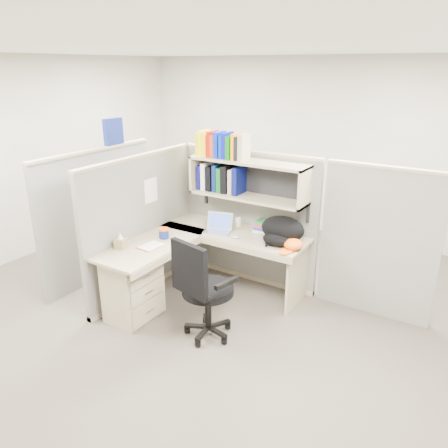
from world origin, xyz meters
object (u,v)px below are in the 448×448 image
Objects in this scene: snack_canister at (164,233)px; desk at (161,274)px; task_chair at (205,304)px; backpack at (280,231)px; laptop at (217,223)px.

desk is at bearing -59.77° from snack_canister.
task_chair is (0.85, -0.45, -0.41)m from snack_canister.
task_chair is at bearing -117.67° from backpack.
backpack is at bearing 39.40° from desk.
task_chair is (-0.31, -1.00, -0.50)m from backpack.
laptop reaches higher than desk.
snack_canister is (-0.41, -0.47, -0.05)m from laptop.
laptop is 0.63× the size of backpack.
snack_canister is at bearing 120.23° from desk.
snack_canister is (-0.16, 0.27, 0.35)m from desk.
laptop is at bearing 71.33° from desk.
laptop is 1.12m from task_chair.
laptop is 0.76m from backpack.
task_chair reaches higher than snack_canister.
backpack reaches higher than snack_canister.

